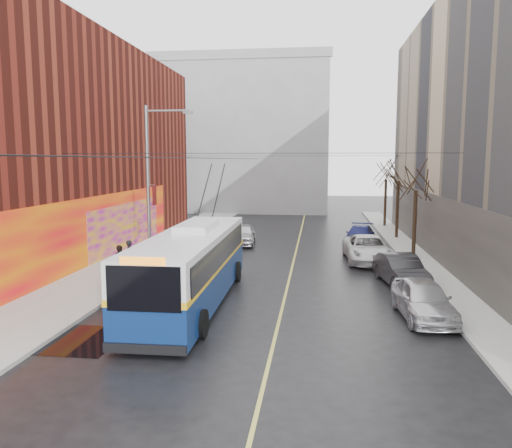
% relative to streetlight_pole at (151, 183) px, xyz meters
% --- Properties ---
extents(ground, '(140.00, 140.00, 0.00)m').
position_rel_streetlight_pole_xyz_m(ground, '(6.14, -10.00, -4.85)').
color(ground, black).
rests_on(ground, ground).
extents(sidewalk_left, '(4.00, 60.00, 0.15)m').
position_rel_streetlight_pole_xyz_m(sidewalk_left, '(-1.86, 2.00, -4.77)').
color(sidewalk_left, gray).
rests_on(sidewalk_left, ground).
extents(sidewalk_right, '(2.00, 60.00, 0.15)m').
position_rel_streetlight_pole_xyz_m(sidewalk_right, '(15.14, 2.00, -4.77)').
color(sidewalk_right, gray).
rests_on(sidewalk_right, ground).
extents(lane_line, '(0.12, 50.00, 0.01)m').
position_rel_streetlight_pole_xyz_m(lane_line, '(7.64, 4.00, -4.84)').
color(lane_line, '#BFB74C').
rests_on(lane_line, ground).
extents(building_left, '(12.11, 36.00, 14.00)m').
position_rel_streetlight_pole_xyz_m(building_left, '(-9.85, 3.99, 2.14)').
color(building_left, '#591911').
rests_on(building_left, ground).
extents(building_far, '(20.50, 12.10, 18.00)m').
position_rel_streetlight_pole_xyz_m(building_far, '(0.14, 34.99, 4.17)').
color(building_far, gray).
rests_on(building_far, ground).
extents(streetlight_pole, '(2.65, 0.60, 9.00)m').
position_rel_streetlight_pole_xyz_m(streetlight_pole, '(0.00, 0.00, 0.00)').
color(streetlight_pole, slate).
rests_on(streetlight_pole, ground).
extents(catenary_wires, '(18.00, 60.00, 0.22)m').
position_rel_streetlight_pole_xyz_m(catenary_wires, '(3.60, 4.77, 1.40)').
color(catenary_wires, black).
extents(tree_near, '(3.20, 3.20, 6.40)m').
position_rel_streetlight_pole_xyz_m(tree_near, '(15.14, 6.00, 0.13)').
color(tree_near, black).
rests_on(tree_near, ground).
extents(tree_mid, '(3.20, 3.20, 6.68)m').
position_rel_streetlight_pole_xyz_m(tree_mid, '(15.14, 13.00, 0.41)').
color(tree_mid, black).
rests_on(tree_mid, ground).
extents(tree_far, '(3.20, 3.20, 6.57)m').
position_rel_streetlight_pole_xyz_m(tree_far, '(15.14, 20.00, 0.30)').
color(tree_far, black).
rests_on(tree_far, ground).
extents(puddle, '(2.50, 2.95, 0.01)m').
position_rel_streetlight_pole_xyz_m(puddle, '(1.12, -10.75, -4.84)').
color(puddle, black).
rests_on(puddle, ground).
extents(pigeons_flying, '(4.68, 3.82, 0.31)m').
position_rel_streetlight_pole_xyz_m(pigeons_flying, '(3.69, -0.07, 1.95)').
color(pigeons_flying, slate).
extents(trolleybus, '(3.05, 12.55, 5.91)m').
position_rel_streetlight_pole_xyz_m(trolleybus, '(3.76, -5.99, -3.20)').
color(trolleybus, '#0B2153').
rests_on(trolleybus, ground).
extents(parked_car_a, '(2.13, 4.61, 1.53)m').
position_rel_streetlight_pole_xyz_m(parked_car_a, '(13.14, -6.87, -4.08)').
color(parked_car_a, silver).
rests_on(parked_car_a, ground).
extents(parked_car_b, '(2.34, 4.75, 1.50)m').
position_rel_streetlight_pole_xyz_m(parked_car_b, '(13.14, -1.63, -4.10)').
color(parked_car_b, '#28272A').
rests_on(parked_car_b, ground).
extents(parked_car_c, '(2.85, 5.73, 1.56)m').
position_rel_streetlight_pole_xyz_m(parked_car_c, '(12.07, 3.95, -4.07)').
color(parked_car_c, silver).
rests_on(parked_car_c, ground).
extents(parked_car_d, '(2.69, 4.96, 1.37)m').
position_rel_streetlight_pole_xyz_m(parked_car_d, '(12.11, 10.13, -4.16)').
color(parked_car_d, '#171A52').
rests_on(parked_car_d, ground).
extents(following_car, '(2.09, 4.47, 1.48)m').
position_rel_streetlight_pole_xyz_m(following_car, '(3.67, 9.13, -4.11)').
color(following_car, '#BBBCC0').
rests_on(following_car, ground).
extents(pedestrian_a, '(0.64, 0.75, 1.74)m').
position_rel_streetlight_pole_xyz_m(pedestrian_a, '(-0.80, -1.25, -3.83)').
color(pedestrian_a, black).
rests_on(pedestrian_a, sidewalk_left).
extents(pedestrian_b, '(0.84, 0.94, 1.59)m').
position_rel_streetlight_pole_xyz_m(pedestrian_b, '(-1.06, -1.95, -3.90)').
color(pedestrian_b, black).
rests_on(pedestrian_b, sidewalk_left).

